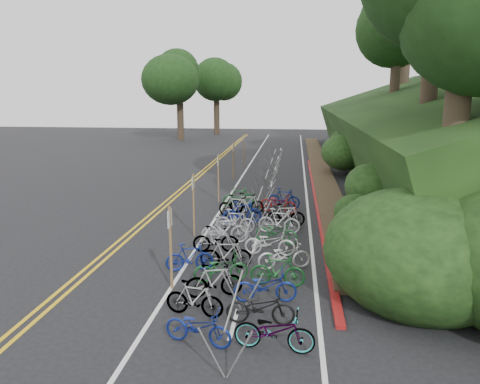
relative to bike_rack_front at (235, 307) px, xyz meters
The scene contains 11 objects.
ground 4.32m from the bike_rack_front, 139.56° to the left, with size 120.00×120.00×0.00m, color black.
road_markings 13.14m from the bike_rack_front, 101.43° to the left, with size 7.47×80.00×0.01m.
red_curb 14.98m from the bike_rack_front, 80.50° to the left, with size 0.25×28.00×0.10m, color maroon.
embankment 23.93m from the bike_rack_front, 65.94° to the left, with size 14.30×48.14×9.11m.
tree_cluster 27.60m from the bike_rack_front, 75.25° to the left, with size 32.06×53.72×17.68m.
bike_rack_front is the anchor object (origin of this frame).
bike_racks_rest 15.75m from the bike_rack_front, 90.84° to the left, with size 1.14×23.00×1.17m.
signpost_near 3.50m from the bike_rack_front, 129.59° to the left, with size 0.08×0.40×2.46m.
signposts_rest 16.97m from the bike_rack_front, 98.92° to the left, with size 0.08×18.40×2.50m.
bike_front 4.54m from the bike_rack_front, 115.93° to the left, with size 1.53×0.43×0.92m, color navy.
bike_valet 6.36m from the bike_rack_front, 91.09° to the left, with size 3.46×14.92×1.08m.
Camera 1 is at (4.49, -12.50, 5.61)m, focal length 35.00 mm.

